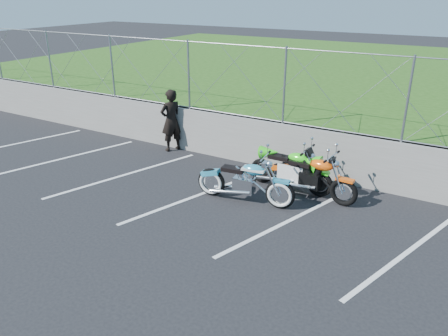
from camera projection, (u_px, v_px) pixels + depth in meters
The scene contains 9 objects.
ground at pixel (176, 211), 9.79m from camera, with size 90.00×90.00×0.00m, color black.
retaining_wall at pixel (249, 141), 12.33m from camera, with size 30.00×0.22×1.30m, color slate.
grass_field at pixel (348, 81), 20.29m from camera, with size 30.00×20.00×1.30m, color #234A13.
chain_link_fence at pixel (250, 82), 11.70m from camera, with size 28.00×0.03×2.00m.
parking_lines at pixel (244, 206), 10.02m from camera, with size 18.29×4.31×0.01m.
cruiser_turquoise at pixel (246, 183), 10.05m from camera, with size 2.39×0.75×1.19m.
naked_orange at pixel (313, 178), 10.29m from camera, with size 2.29×0.78×1.14m.
sportbike_green at pixel (291, 171), 10.67m from camera, with size 2.19×0.78×1.13m.
person_standing at pixel (171, 120), 13.15m from camera, with size 0.69×0.45×1.89m, color black.
Camera 1 is at (5.34, -6.93, 4.63)m, focal length 35.00 mm.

